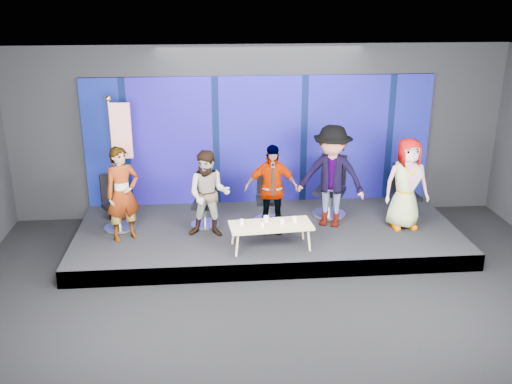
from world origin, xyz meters
TOP-DOWN VIEW (x-y plane):
  - ground at (0.00, 0.00)m, footprint 10.00×10.00m
  - room_walls at (0.00, 0.00)m, footprint 10.02×8.02m
  - riser at (0.00, 2.50)m, footprint 7.00×3.00m
  - backdrop at (0.00, 3.95)m, footprint 7.00×0.08m
  - chair_a at (-2.75, 2.70)m, footprint 0.80×0.80m
  - panelist_a at (-2.56, 2.24)m, footprint 0.73×0.65m
  - chair_b at (-1.15, 2.73)m, footprint 0.63×0.63m
  - panelist_b at (-1.07, 2.23)m, footprint 0.85×0.71m
  - chair_c at (0.05, 2.83)m, footprint 0.59×0.59m
  - panelist_c at (0.05, 2.32)m, footprint 0.97×0.43m
  - chair_d at (1.29, 3.03)m, footprint 0.88×0.88m
  - panelist_d at (1.18, 2.53)m, footprint 1.42×1.16m
  - chair_e at (2.69, 2.78)m, footprint 0.62×0.62m
  - panelist_e at (2.52, 2.30)m, footprint 0.86×0.58m
  - coffee_table at (-0.04, 1.63)m, footprint 1.44×0.70m
  - mug_a at (-0.52, 1.66)m, footprint 0.08×0.08m
  - mug_b at (-0.19, 1.51)m, footprint 0.08×0.08m
  - mug_c at (-0.10, 1.77)m, footprint 0.08×0.08m
  - mug_d at (0.16, 1.62)m, footprint 0.07×0.07m
  - mug_e at (0.38, 1.68)m, footprint 0.09×0.09m
  - flag_stand at (-2.72, 3.21)m, footprint 0.54×0.32m

SIDE VIEW (x-z plane):
  - ground at x=0.00m, z-range 0.00..0.00m
  - riser at x=0.00m, z-range 0.00..0.30m
  - chair_b at x=-1.15m, z-range 0.13..1.11m
  - chair_c at x=0.05m, z-range 0.13..1.14m
  - chair_a at x=-2.75m, z-range 0.12..1.16m
  - chair_e at x=2.69m, z-range 0.12..1.17m
  - chair_d at x=1.29m, z-range 0.10..1.28m
  - coffee_table at x=-0.04m, z-range 0.48..0.91m
  - mug_d at x=0.16m, z-range 0.73..0.82m
  - mug_b at x=-0.19m, z-range 0.73..0.82m
  - mug_a at x=-0.52m, z-range 0.73..0.82m
  - mug_c at x=-0.10m, z-range 0.73..0.83m
  - mug_e at x=0.38m, z-range 0.73..0.83m
  - panelist_b at x=-1.07m, z-range 0.30..1.87m
  - panelist_c at x=0.05m, z-range 0.30..1.94m
  - panelist_a at x=-2.56m, z-range 0.30..1.98m
  - panelist_e at x=2.52m, z-range 0.30..2.00m
  - panelist_d at x=1.18m, z-range 0.30..2.21m
  - flag_stand at x=-2.72m, z-range 0.37..2.75m
  - backdrop at x=0.00m, z-range 0.30..2.90m
  - room_walls at x=0.00m, z-range 0.67..4.18m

